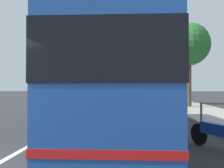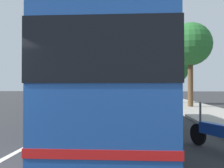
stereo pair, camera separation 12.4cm
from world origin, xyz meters
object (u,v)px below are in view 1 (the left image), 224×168
object	(u,v)px
motorcycle_nearest_curb	(218,133)
car_oncoming	(128,96)
car_ahead_same_lane	(133,98)
roadside_tree_far_block	(172,70)
coach_bus	(116,83)
car_behind_bus	(87,95)
roadside_tree_mid_block	(189,45)

from	to	relation	value
motorcycle_nearest_curb	car_oncoming	world-z (taller)	car_oncoming
car_ahead_same_lane	roadside_tree_far_block	size ratio (longest dim) A/B	0.90
coach_bus	motorcycle_nearest_curb	bearing A→B (deg)	-129.07
coach_bus	car_behind_bus	size ratio (longest dim) A/B	2.29
motorcycle_nearest_curb	car_ahead_same_lane	bearing A→B (deg)	-18.54
coach_bus	car_oncoming	bearing A→B (deg)	-1.88
car_ahead_same_lane	roadside_tree_mid_block	distance (m)	6.94
roadside_tree_mid_block	roadside_tree_far_block	world-z (taller)	roadside_tree_mid_block
coach_bus	car_behind_bus	world-z (taller)	coach_bus
motorcycle_nearest_curb	car_oncoming	size ratio (longest dim) A/B	0.45
car_behind_bus	car_oncoming	xyz separation A→B (m)	(-1.84, -5.41, -0.02)
coach_bus	motorcycle_nearest_curb	distance (m)	3.84
coach_bus	roadside_tree_mid_block	distance (m)	13.26
car_ahead_same_lane	roadside_tree_mid_block	xyz separation A→B (m)	(-2.69, -4.54, 4.51)
car_behind_bus	car_oncoming	world-z (taller)	car_behind_bus
coach_bus	roadside_tree_far_block	size ratio (longest dim) A/B	2.05
car_ahead_same_lane	car_oncoming	bearing A→B (deg)	9.62
car_oncoming	roadside_tree_mid_block	distance (m)	11.73
car_ahead_same_lane	car_behind_bus	bearing A→B (deg)	39.16
motorcycle_nearest_curb	roadside_tree_mid_block	distance (m)	14.87
car_oncoming	motorcycle_nearest_curb	bearing A→B (deg)	-172.24
coach_bus	car_oncoming	size ratio (longest dim) A/B	2.42
car_ahead_same_lane	roadside_tree_mid_block	bearing A→B (deg)	-116.54
car_behind_bus	roadside_tree_far_block	bearing A→B (deg)	62.03
car_oncoming	roadside_tree_far_block	world-z (taller)	roadside_tree_far_block
car_behind_bus	roadside_tree_far_block	size ratio (longest dim) A/B	0.89
roadside_tree_mid_block	motorcycle_nearest_curb	bearing A→B (deg)	170.76
coach_bus	roadside_tree_far_block	world-z (taller)	roadside_tree_far_block
car_ahead_same_lane	motorcycle_nearest_curb	bearing A→B (deg)	-168.06
roadside_tree_far_block	coach_bus	bearing A→B (deg)	164.85
coach_bus	car_behind_bus	distance (m)	23.78
car_behind_bus	roadside_tree_mid_block	size ratio (longest dim) A/B	0.64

